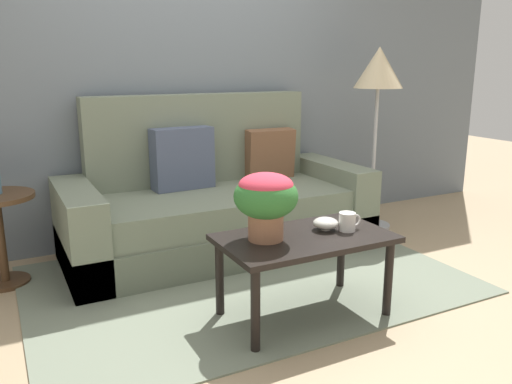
{
  "coord_description": "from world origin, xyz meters",
  "views": [
    {
      "loc": [
        -1.38,
        -2.64,
        1.37
      ],
      "look_at": [
        0.06,
        0.16,
        0.59
      ],
      "focal_mm": 36.3,
      "sensor_mm": 36.0,
      "label": 1
    }
  ],
  "objects_px": {
    "coffee_table": "(305,247)",
    "couch": "(216,206)",
    "floor_lamp": "(378,79)",
    "snack_bowl": "(326,223)",
    "coffee_mug": "(348,222)",
    "potted_plant": "(266,197)"
  },
  "relations": [
    {
      "from": "snack_bowl",
      "to": "couch",
      "type": "bearing_deg",
      "value": 97.8
    },
    {
      "from": "potted_plant",
      "to": "couch",
      "type": "bearing_deg",
      "value": 79.86
    },
    {
      "from": "couch",
      "to": "potted_plant",
      "type": "height_order",
      "value": "couch"
    },
    {
      "from": "snack_bowl",
      "to": "coffee_mug",
      "type": "bearing_deg",
      "value": -32.96
    },
    {
      "from": "floor_lamp",
      "to": "snack_bowl",
      "type": "bearing_deg",
      "value": -138.82
    },
    {
      "from": "potted_plant",
      "to": "coffee_mug",
      "type": "xyz_separation_m",
      "value": [
        0.47,
        -0.08,
        -0.18
      ]
    },
    {
      "from": "coffee_table",
      "to": "snack_bowl",
      "type": "distance_m",
      "value": 0.19
    },
    {
      "from": "floor_lamp",
      "to": "snack_bowl",
      "type": "relative_size",
      "value": 10.59
    },
    {
      "from": "floor_lamp",
      "to": "couch",
      "type": "bearing_deg",
      "value": 175.26
    },
    {
      "from": "potted_plant",
      "to": "snack_bowl",
      "type": "distance_m",
      "value": 0.42
    },
    {
      "from": "coffee_table",
      "to": "potted_plant",
      "type": "height_order",
      "value": "potted_plant"
    },
    {
      "from": "coffee_table",
      "to": "floor_lamp",
      "type": "xyz_separation_m",
      "value": [
        1.38,
        1.1,
        0.84
      ]
    },
    {
      "from": "coffee_table",
      "to": "snack_bowl",
      "type": "bearing_deg",
      "value": 11.39
    },
    {
      "from": "couch",
      "to": "potted_plant",
      "type": "bearing_deg",
      "value": -100.14
    },
    {
      "from": "couch",
      "to": "coffee_mug",
      "type": "xyz_separation_m",
      "value": [
        0.26,
        -1.25,
        0.18
      ]
    },
    {
      "from": "coffee_table",
      "to": "coffee_mug",
      "type": "bearing_deg",
      "value": -7.61
    },
    {
      "from": "floor_lamp",
      "to": "snack_bowl",
      "type": "xyz_separation_m",
      "value": [
        -1.23,
        -1.07,
        -0.74
      ]
    },
    {
      "from": "coffee_table",
      "to": "couch",
      "type": "bearing_deg",
      "value": 90.34
    },
    {
      "from": "floor_lamp",
      "to": "coffee_mug",
      "type": "height_order",
      "value": "floor_lamp"
    },
    {
      "from": "couch",
      "to": "potted_plant",
      "type": "xyz_separation_m",
      "value": [
        -0.21,
        -1.18,
        0.36
      ]
    },
    {
      "from": "couch",
      "to": "coffee_table",
      "type": "height_order",
      "value": "couch"
    },
    {
      "from": "coffee_mug",
      "to": "snack_bowl",
      "type": "relative_size",
      "value": 0.98
    }
  ]
}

